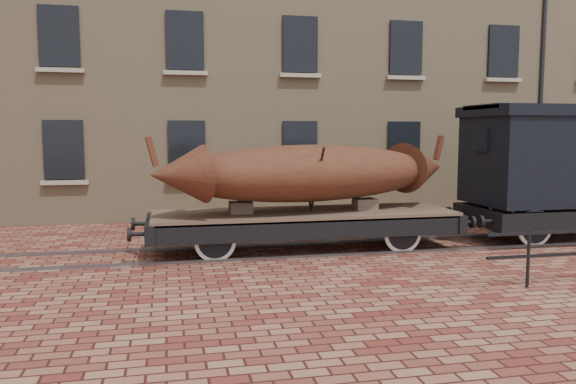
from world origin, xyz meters
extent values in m
plane|color=maroon|center=(0.00, 0.00, 0.00)|extent=(90.00, 90.00, 0.00)
cube|color=tan|center=(3.00, 10.00, 7.00)|extent=(40.00, 10.00, 14.00)
cube|color=black|center=(-6.00, 4.96, 2.20)|extent=(1.10, 0.12, 1.70)
cube|color=#A09A86|center=(-6.00, 4.90, 1.25)|extent=(1.30, 0.18, 0.12)
cube|color=black|center=(-2.50, 4.96, 2.20)|extent=(1.10, 0.12, 1.70)
cube|color=#A09A86|center=(-2.50, 4.90, 1.25)|extent=(1.30, 0.18, 0.12)
cube|color=black|center=(1.00, 4.96, 2.20)|extent=(1.10, 0.12, 1.70)
cube|color=#A09A86|center=(1.00, 4.90, 1.25)|extent=(1.30, 0.18, 0.12)
cube|color=black|center=(4.50, 4.96, 2.20)|extent=(1.10, 0.12, 1.70)
cube|color=#A09A86|center=(4.50, 4.90, 1.25)|extent=(1.30, 0.18, 0.12)
cube|color=black|center=(8.00, 4.96, 2.20)|extent=(1.10, 0.12, 1.70)
cube|color=#A09A86|center=(8.00, 4.90, 1.25)|extent=(1.30, 0.18, 0.12)
cube|color=black|center=(-6.00, 4.96, 5.40)|extent=(1.10, 0.12, 1.70)
cube|color=#A09A86|center=(-6.00, 4.90, 4.45)|extent=(1.30, 0.18, 0.12)
cube|color=black|center=(-2.50, 4.96, 5.40)|extent=(1.10, 0.12, 1.70)
cube|color=#A09A86|center=(-2.50, 4.90, 4.45)|extent=(1.30, 0.18, 0.12)
cube|color=black|center=(1.00, 4.96, 5.40)|extent=(1.10, 0.12, 1.70)
cube|color=#A09A86|center=(1.00, 4.90, 4.45)|extent=(1.30, 0.18, 0.12)
cube|color=black|center=(4.50, 4.96, 5.40)|extent=(1.10, 0.12, 1.70)
cube|color=#A09A86|center=(4.50, 4.90, 4.45)|extent=(1.30, 0.18, 0.12)
cube|color=black|center=(8.00, 4.96, 5.40)|extent=(1.10, 0.12, 1.70)
cube|color=#A09A86|center=(8.00, 4.90, 4.45)|extent=(1.30, 0.18, 0.12)
cylinder|color=black|center=(9.50, 4.95, 7.00)|extent=(0.14, 0.14, 14.00)
cube|color=#59595E|center=(0.00, -0.72, 0.03)|extent=(30.00, 0.08, 0.06)
cube|color=#59595E|center=(0.00, 0.72, 0.03)|extent=(30.00, 0.08, 0.06)
cylinder|color=black|center=(3.00, -3.80, 0.50)|extent=(0.06, 0.06, 1.00)
cube|color=brown|center=(-0.07, 0.00, 0.85)|extent=(6.80, 1.99, 0.11)
cube|color=black|center=(-0.07, -0.92, 0.63)|extent=(6.80, 0.15, 0.41)
cube|color=black|center=(-0.07, 0.92, 0.63)|extent=(6.80, 0.15, 0.41)
cube|color=black|center=(-3.47, 0.00, 0.63)|extent=(0.20, 2.08, 0.41)
cylinder|color=black|center=(-3.72, -0.68, 0.63)|extent=(0.32, 0.09, 0.09)
cylinder|color=black|center=(-3.88, -0.68, 0.63)|extent=(0.07, 0.29, 0.29)
cylinder|color=black|center=(-3.72, 0.68, 0.63)|extent=(0.32, 0.09, 0.09)
cylinder|color=black|center=(-3.88, 0.68, 0.63)|extent=(0.07, 0.29, 0.29)
cube|color=black|center=(3.33, 0.00, 0.63)|extent=(0.20, 2.08, 0.41)
cylinder|color=black|center=(3.59, -0.68, 0.63)|extent=(0.32, 0.09, 0.09)
cylinder|color=black|center=(3.74, -0.68, 0.63)|extent=(0.07, 0.29, 0.29)
cylinder|color=black|center=(3.59, 0.68, 0.63)|extent=(0.32, 0.09, 0.09)
cylinder|color=black|center=(3.74, 0.68, 0.63)|extent=(0.07, 0.29, 0.29)
cylinder|color=black|center=(-2.15, 0.00, 0.44)|extent=(0.09, 1.72, 0.09)
cylinder|color=white|center=(-2.15, -0.72, 0.44)|extent=(0.87, 0.06, 0.87)
cylinder|color=black|center=(-2.15, -0.72, 0.44)|extent=(0.71, 0.09, 0.71)
cube|color=black|center=(-2.15, -0.83, 0.65)|extent=(0.82, 0.07, 0.09)
cylinder|color=white|center=(-2.15, 0.72, 0.44)|extent=(0.87, 0.06, 0.87)
cylinder|color=black|center=(-2.15, 0.72, 0.44)|extent=(0.71, 0.09, 0.71)
cube|color=black|center=(-2.15, 0.83, 0.65)|extent=(0.82, 0.07, 0.09)
cylinder|color=black|center=(2.02, 0.00, 0.44)|extent=(0.09, 1.72, 0.09)
cylinder|color=white|center=(2.02, -0.72, 0.44)|extent=(0.87, 0.06, 0.87)
cylinder|color=black|center=(2.02, -0.72, 0.44)|extent=(0.71, 0.09, 0.71)
cube|color=black|center=(2.02, -0.83, 0.65)|extent=(0.82, 0.07, 0.09)
cylinder|color=white|center=(2.02, 0.72, 0.44)|extent=(0.87, 0.06, 0.87)
cylinder|color=black|center=(2.02, 0.72, 0.44)|extent=(0.71, 0.09, 0.71)
cube|color=black|center=(2.02, 0.83, 0.65)|extent=(0.82, 0.07, 0.09)
cube|color=black|center=(-0.07, 0.00, 0.50)|extent=(3.63, 0.05, 0.05)
cube|color=#73604E|center=(-1.52, 0.00, 1.03)|extent=(0.50, 0.45, 0.25)
cube|color=#73604E|center=(1.38, 0.00, 1.03)|extent=(0.50, 0.45, 0.25)
ellipsoid|color=#5A2B1C|center=(0.09, 0.00, 1.77)|extent=(6.69, 3.23, 1.28)
cone|color=#5A2B1C|center=(-2.90, -0.60, 1.83)|extent=(1.33, 1.41, 1.22)
cube|color=#5A2B1C|center=(-3.38, -0.70, 2.31)|extent=(0.28, 0.18, 0.62)
cone|color=#5A2B1C|center=(3.08, 0.60, 1.83)|extent=(1.33, 1.41, 1.22)
cube|color=#5A2B1C|center=(3.56, 0.70, 2.31)|extent=(0.28, 0.18, 0.62)
cylinder|color=black|center=(0.09, -0.52, 1.64)|extent=(0.06, 1.10, 1.51)
cylinder|color=black|center=(0.09, 0.52, 1.64)|extent=(0.06, 1.10, 1.51)
cube|color=black|center=(7.12, 1.02, 0.65)|extent=(5.57, 0.15, 0.42)
cube|color=black|center=(4.33, 0.00, 0.65)|extent=(0.20, 2.23, 0.42)
cylinder|color=black|center=(3.91, -0.74, 0.65)|extent=(0.07, 0.30, 0.30)
cylinder|color=black|center=(3.91, 0.74, 0.65)|extent=(0.07, 0.30, 0.30)
cylinder|color=black|center=(5.35, 0.00, 0.45)|extent=(0.09, 1.76, 0.09)
cylinder|color=white|center=(5.35, -0.72, 0.45)|extent=(0.89, 0.07, 0.89)
cylinder|color=black|center=(5.35, -0.72, 0.45)|extent=(0.73, 0.09, 0.73)
cylinder|color=white|center=(5.35, 0.72, 0.45)|extent=(0.89, 0.07, 0.89)
cylinder|color=black|center=(5.35, 0.72, 0.45)|extent=(0.73, 0.09, 0.73)
cube|color=black|center=(4.31, 0.00, 2.51)|extent=(0.07, 0.56, 0.56)
camera|label=1|loc=(-3.09, -12.26, 2.67)|focal=35.00mm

